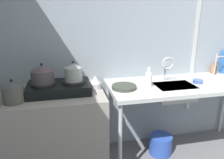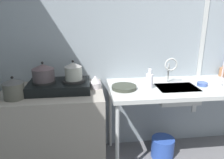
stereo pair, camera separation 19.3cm
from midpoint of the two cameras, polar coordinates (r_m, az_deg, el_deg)
The scene contains 17 objects.
wall_back at distance 2.80m, azimuth 20.09°, elevation 10.04°, with size 5.41×0.10×2.53m, color #88949D.
wall_metal_strip at distance 2.69m, azimuth 19.59°, elevation 12.57°, with size 0.05×0.01×2.02m, color #B7BBBA.
counter_concrete at distance 2.29m, azimuth -17.33°, elevation -13.45°, with size 0.97×0.65×0.85m, color gray.
counter_sink at distance 2.40m, azimuth 16.51°, elevation -2.22°, with size 1.65×0.65×0.85m.
stove at distance 2.09m, azimuth -16.44°, elevation -2.07°, with size 0.58×0.36×0.11m.
pot_on_left_burner at distance 2.07m, azimuth -20.59°, elevation 1.30°, with size 0.21×0.21×0.18m.
pot_on_right_burner at distance 2.04m, azimuth -12.91°, elevation 1.92°, with size 0.17×0.17×0.19m.
pot_beside_stove at distance 2.00m, azimuth -27.40°, elevation -3.01°, with size 0.18×0.18×0.20m.
percolator at distance 2.11m, azimuth -7.10°, elevation -0.87°, with size 0.11×0.11×0.13m.
sink_basin at distance 2.31m, azimuth 13.89°, elevation -3.23°, with size 0.40×0.29×0.15m, color #B7BBBA.
faucet at distance 2.32m, azimuth 12.21°, elevation 3.75°, with size 0.14×0.08×0.28m.
frying_pan at distance 2.12m, azimuth 0.62°, elevation -2.01°, with size 0.24×0.24×0.03m, color #353A30.
cup_by_rack at distance 2.50m, azimuth 22.98°, elevation -0.05°, with size 0.09×0.09×0.06m, color white.
small_bowl_on_drainboard at distance 2.42m, azimuth 19.74°, elevation -0.52°, with size 0.11×0.11×0.04m, color #455FA7.
bottle_by_sink at distance 2.15m, azimuth 7.16°, elevation -0.03°, with size 0.07×0.07×0.20m.
utensil_jar at distance 2.88m, azimuth 23.67°, elevation 2.55°, with size 0.07×0.07×0.24m.
bucket_on_floor at distance 2.63m, azimuth 10.64°, elevation -16.65°, with size 0.25×0.25×0.23m, color #2C4DAB.
Camera 1 is at (-1.58, -0.43, 1.57)m, focal length 34.45 mm.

